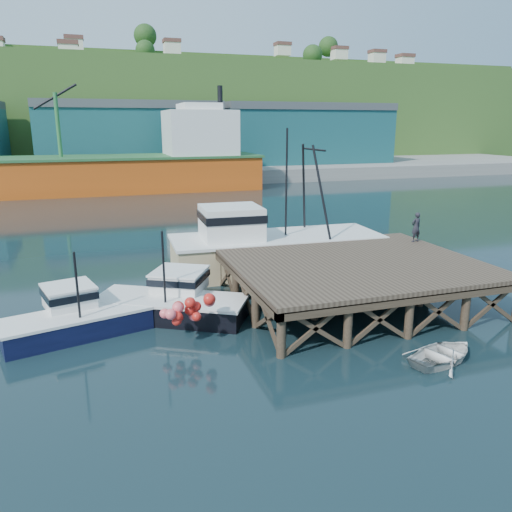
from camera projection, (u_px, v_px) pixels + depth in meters
name	position (u px, v px, depth m)	size (l,w,h in m)	color
ground	(249.00, 314.00, 23.60)	(300.00, 300.00, 0.00)	black
wharf	(356.00, 266.00, 24.60)	(12.00, 10.00, 2.62)	brown
far_quay	(130.00, 169.00, 87.61)	(160.00, 40.00, 2.00)	gray
warehouse_mid	(130.00, 138.00, 81.61)	(28.00, 16.00, 9.00)	#1B525B
warehouse_right	(299.00, 137.00, 90.69)	(30.00, 16.00, 9.00)	#1B525B
cargo_ship	(75.00, 167.00, 64.26)	(55.50, 10.00, 13.75)	#D05013
hillside	(116.00, 114.00, 112.59)	(220.00, 50.00, 22.00)	#2D511E
boat_navy	(75.00, 316.00, 21.27)	(6.43, 4.14, 3.79)	black
boat_black	(174.00, 300.00, 23.18)	(7.25, 6.24, 4.26)	black
trawler	(272.00, 243.00, 30.19)	(12.88, 5.09, 8.50)	#D3BC88
dinghy	(443.00, 354.00, 18.79)	(2.21, 3.10, 0.64)	silver
dockworker	(416.00, 227.00, 28.59)	(0.63, 0.41, 1.71)	black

